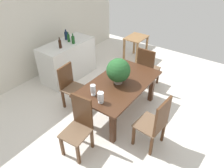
{
  "coord_description": "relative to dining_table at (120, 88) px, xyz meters",
  "views": [
    {
      "loc": [
        -2.85,
        -1.91,
        3.02
      ],
      "look_at": [
        -0.07,
        0.09,
        0.69
      ],
      "focal_mm": 33.78,
      "sensor_mm": 36.0,
      "label": 1
    }
  ],
  "objects": [
    {
      "name": "crystal_vase_left",
      "position": [
        -0.6,
        0.16,
        0.25
      ],
      "size": [
        0.1,
        0.1,
        0.21
      ],
      "color": "silver",
      "rests_on": "dining_table"
    },
    {
      "name": "wine_glass",
      "position": [
        -0.59,
        0.04,
        0.24
      ],
      "size": [
        0.07,
        0.07,
        0.16
      ],
      "color": "silver",
      "rests_on": "dining_table"
    },
    {
      "name": "wine_bottle_clear",
      "position": [
        0.49,
        1.69,
        0.44
      ],
      "size": [
        0.08,
        0.08,
        0.25
      ],
      "color": "#194C1E",
      "rests_on": "kitchen_counter"
    },
    {
      "name": "chair_foot_end",
      "position": [
        1.15,
        -0.0,
        -0.05
      ],
      "size": [
        0.47,
        0.47,
        1.03
      ],
      "rotation": [
        0.0,
        0.0,
        1.59
      ],
      "color": "#4C2D19",
      "rests_on": "ground"
    },
    {
      "name": "side_table",
      "position": [
        2.3,
        0.96,
        -0.07
      ],
      "size": [
        0.67,
        0.52,
        0.7
      ],
      "color": "olive",
      "rests_on": "ground"
    },
    {
      "name": "back_wall",
      "position": [
        0.0,
        2.65,
        0.69
      ],
      "size": [
        6.4,
        0.1,
        2.6
      ],
      "primitive_type": "cube",
      "color": "beige",
      "rests_on": "ground"
    },
    {
      "name": "chair_far_left",
      "position": [
        -0.4,
        0.98,
        -0.08
      ],
      "size": [
        0.46,
        0.46,
        0.95
      ],
      "rotation": [
        0.0,
        0.0,
        0.09
      ],
      "color": "#4C2D19",
      "rests_on": "ground"
    },
    {
      "name": "flower_centerpiece",
      "position": [
        -0.02,
        0.03,
        0.4
      ],
      "size": [
        0.46,
        0.46,
        0.51
      ],
      "color": "gray",
      "rests_on": "dining_table"
    },
    {
      "name": "dining_table",
      "position": [
        0.0,
        0.0,
        0.0
      ],
      "size": [
        1.75,
        1.0,
        0.74
      ],
      "color": "#422616",
      "rests_on": "ground"
    },
    {
      "name": "wine_bottle_green",
      "position": [
        0.58,
        2.01,
        0.45
      ],
      "size": [
        0.08,
        0.08,
        0.26
      ],
      "color": "#0F1E38",
      "rests_on": "kitchen_counter"
    },
    {
      "name": "wine_bottle_tall",
      "position": [
        0.5,
        1.85,
        0.44
      ],
      "size": [
        0.07,
        0.07,
        0.25
      ],
      "color": "#194C1E",
      "rests_on": "kitchen_counter"
    },
    {
      "name": "chair_near_left",
      "position": [
        -0.4,
        -0.99,
        -0.04
      ],
      "size": [
        0.51,
        0.47,
        1.03
      ],
      "rotation": [
        0.0,
        0.0,
        3.06
      ],
      "color": "#4C2D19",
      "rests_on": "ground"
    },
    {
      "name": "wine_bottle_amber",
      "position": [
        0.13,
        1.75,
        0.45
      ],
      "size": [
        0.07,
        0.07,
        0.26
      ],
      "color": "black",
      "rests_on": "kitchen_counter"
    },
    {
      "name": "ground_plane",
      "position": [
        0.0,
        0.05,
        -0.61
      ],
      "size": [
        7.04,
        7.04,
        0.0
      ],
      "primitive_type": "plane",
      "color": "silver"
    },
    {
      "name": "crystal_vase_right",
      "position": [
        -0.69,
        -0.08,
        0.25
      ],
      "size": [
        0.11,
        0.11,
        0.2
      ],
      "color": "silver",
      "rests_on": "dining_table"
    },
    {
      "name": "crystal_vase_center_near",
      "position": [
        0.43,
        0.29,
        0.24
      ],
      "size": [
        0.11,
        0.11,
        0.18
      ],
      "color": "silver",
      "rests_on": "dining_table"
    },
    {
      "name": "chair_head_end",
      "position": [
        -1.15,
        0.01,
        -0.05
      ],
      "size": [
        0.49,
        0.45,
        1.05
      ],
      "rotation": [
        0.0,
        0.0,
        -1.48
      ],
      "color": "#4C2D19",
      "rests_on": "ground"
    },
    {
      "name": "kitchen_counter",
      "position": [
        0.41,
        1.87,
        -0.13
      ],
      "size": [
        1.43,
        0.65,
        0.96
      ],
      "primitive_type": "cube",
      "color": "silver",
      "rests_on": "ground"
    }
  ]
}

